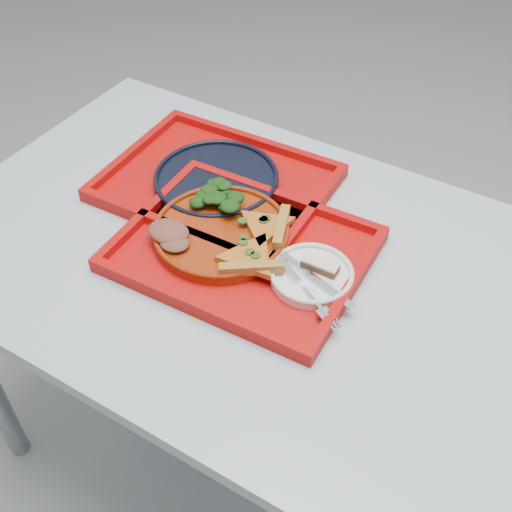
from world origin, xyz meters
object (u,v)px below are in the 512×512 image
Objects in this scene: tray_far at (217,186)px; dinner_plate at (221,233)px; tray_main at (243,252)px; dessert_bar at (320,265)px; navy_plate at (217,181)px.

dinner_plate is at bearing -55.12° from tray_far.
tray_main is 1.73× the size of dinner_plate.
dessert_bar is (0.21, 0.01, 0.01)m from dinner_plate.
tray_far is 6.64× the size of dessert_bar.
tray_far is at bearing 126.86° from dinner_plate.
tray_far is at bearing 135.08° from tray_main.
tray_main is 0.21m from tray_far.
dessert_bar reaches higher than tray_main.
dessert_bar is at bearing -24.04° from tray_far.
navy_plate reaches higher than tray_far.
navy_plate is (-0.15, 0.14, 0.01)m from tray_main.
dinner_plate is 1.00× the size of navy_plate.
tray_far is 0.33m from dessert_bar.
tray_far is 0.01m from navy_plate.
dessert_bar is at bearing 2.28° from dinner_plate.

